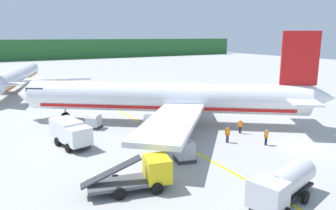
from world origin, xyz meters
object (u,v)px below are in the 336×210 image
Objects in this scene: airliner_foreground at (169,98)px; cargo_container_far at (176,135)px; service_truck_catering at (143,174)px; cargo_container_mid at (93,122)px; service_truck_fuel at (284,185)px; crew_marshaller at (266,136)px; cargo_container_near at (185,151)px; service_truck_baggage at (70,132)px; airliner_mid_apron at (16,77)px; crew_loader_right at (228,133)px; crew_loader_left at (240,125)px.

airliner_foreground is 17.85× the size of cargo_container_far.
cargo_container_mid is at bearing 85.02° from service_truck_catering.
cargo_container_mid is (-5.84, 24.33, -0.53)m from service_truck_fuel.
cargo_container_far is (0.11, 14.23, -0.46)m from service_truck_fuel.
crew_marshaller is (15.45, 2.48, -0.16)m from service_truck_catering.
cargo_container_near is 9.77m from crew_marshaller.
cargo_container_near is at bearing -49.29° from service_truck_baggage.
service_truck_baggage is at bearing 130.71° from cargo_container_near.
airliner_mid_apron is at bearing 111.58° from airliner_foreground.
service_truck_fuel is at bearing -113.36° from crew_loader_right.
crew_loader_left is (10.26, 3.87, 0.01)m from cargo_container_near.
airliner_mid_apron is at bearing 109.23° from crew_loader_right.
airliner_mid_apron is 60.59m from service_truck_fuel.
airliner_mid_apron is 16.64× the size of cargo_container_near.
airliner_mid_apron is 5.86× the size of service_truck_baggage.
airliner_foreground reaches higher than crew_loader_left.
cargo_container_near is 1.08× the size of cargo_container_far.
cargo_container_mid is 1.42× the size of crew_marshaller.
airliner_foreground is at bearing -68.42° from airliner_mid_apron.
service_truck_catering is at bearing -156.41° from crew_loader_left.
service_truck_baggage is at bearing -169.71° from airliner_foreground.
service_truck_catering is at bearing -134.78° from cargo_container_far.
airliner_mid_apron is 35.65m from cargo_container_mid.
cargo_container_mid is 16.61m from crew_loader_right.
airliner_mid_apron is 40.27m from service_truck_baggage.
airliner_foreground reaches higher than crew_marshaller.
service_truck_catering is at bearing -170.89° from crew_marshaller.
airliner_foreground is 13.55m from crew_marshaller.
service_truck_baggage reaches higher than cargo_container_far.
airliner_foreground is 0.99× the size of airliner_mid_apron.
cargo_container_mid is 1.23× the size of cargo_container_far.
crew_loader_left is at bearing -3.90° from cargo_container_far.
crew_loader_left is at bearing 20.65° from cargo_container_near.
crew_loader_right is at bearing -70.77° from airliner_mid_apron.
crew_loader_right is at bearing -25.50° from cargo_container_far.
cargo_container_near is 15.13m from cargo_container_mid.
crew_loader_left is at bearing 57.82° from service_truck_fuel.
service_truck_catering is at bearing 137.86° from service_truck_fuel.
crew_loader_left is at bearing 23.59° from service_truck_catering.
service_truck_catering is at bearing -78.99° from service_truck_baggage.
service_truck_baggage reaches higher than cargo_container_near.
cargo_container_mid reaches higher than crew_loader_left.
service_truck_catering is (2.45, -12.58, -0.31)m from service_truck_baggage.
service_truck_catering is (4.12, -52.79, -1.79)m from airliner_mid_apron.
service_truck_baggage is 19.25m from crew_loader_left.
airliner_foreground is 22.03m from service_truck_fuel.
crew_loader_left is (0.51, 4.50, -0.03)m from crew_marshaller.
crew_loader_right is (-3.47, -1.81, 0.05)m from crew_loader_left.
airliner_foreground is 20.34× the size of crew_loader_right.
crew_loader_left is (8.59, 13.65, -0.42)m from service_truck_fuel.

